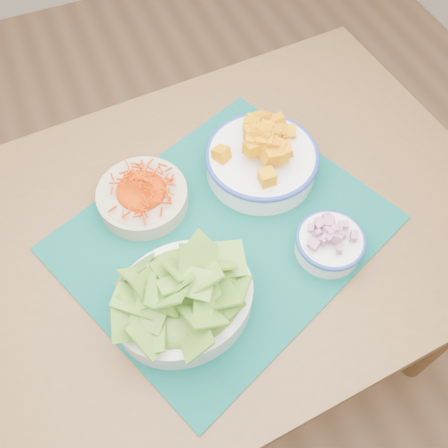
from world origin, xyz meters
The scene contains 7 objects.
ground centered at (0.00, 0.00, 0.00)m, with size 4.00×4.00×0.00m, color #9D6F4C.
table centered at (0.07, 0.01, 0.65)m, with size 1.24×0.87×0.75m.
placemat centered at (0.09, -0.02, 0.75)m, with size 0.57×0.47×0.00m, color #023531.
carrot_bowl centered at (-0.03, 0.11, 0.79)m, with size 0.24×0.24×0.07m.
squash_bowl centered at (0.22, 0.09, 0.81)m, with size 0.30×0.30×0.12m.
lettuce_bowl centered at (-0.03, -0.14, 0.81)m, with size 0.27×0.24×0.11m.
onion_bowl centered at (0.26, -0.13, 0.79)m, with size 0.14×0.14×0.07m.
Camera 1 is at (-0.10, -0.48, 1.58)m, focal length 40.00 mm.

